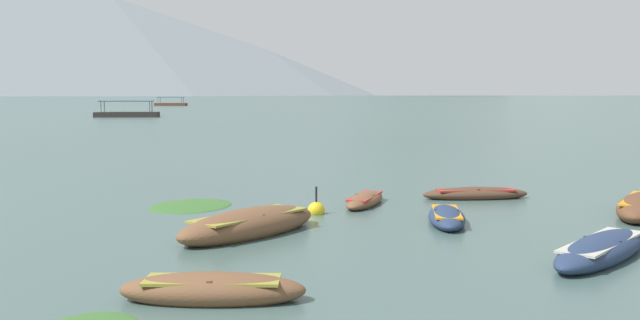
# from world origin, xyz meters

# --- Properties ---
(ground_plane) EXTENTS (6000.00, 6000.00, 0.00)m
(ground_plane) POSITION_xyz_m (0.00, 1500.00, 0.00)
(ground_plane) COLOR #425B56
(mountain_2) EXTENTS (893.17, 893.17, 361.26)m
(mountain_2) POSITION_xyz_m (182.24, 1823.54, 180.63)
(mountain_2) COLOR #4C5B56
(mountain_2) RESTS_ON ground
(mountain_3) EXTENTS (1054.77, 1054.77, 245.07)m
(mountain_3) POSITION_xyz_m (722.10, 1856.93, 122.54)
(mountain_3) COLOR slate
(mountain_3) RESTS_ON ground
(rowboat_2) EXTENTS (3.94, 4.35, 0.81)m
(rowboat_2) POSITION_xyz_m (-3.68, 12.12, 0.25)
(rowboat_2) COLOR brown
(rowboat_2) RESTS_ON ground
(rowboat_3) EXTENTS (3.59, 1.26, 0.48)m
(rowboat_3) POSITION_xyz_m (3.26, 17.89, 0.15)
(rowboat_3) COLOR #4C3323
(rowboat_3) RESTS_ON ground
(rowboat_4) EXTENTS (1.32, 3.15, 0.50)m
(rowboat_4) POSITION_xyz_m (1.45, 13.56, 0.16)
(rowboat_4) COLOR navy
(rowboat_4) RESTS_ON ground
(rowboat_5) EXTENTS (3.16, 1.11, 0.59)m
(rowboat_5) POSITION_xyz_m (-3.83, 6.65, 0.18)
(rowboat_5) COLOR brown
(rowboat_5) RESTS_ON ground
(rowboat_6) EXTENTS (3.74, 4.06, 0.60)m
(rowboat_6) POSITION_xyz_m (3.93, 9.53, 0.19)
(rowboat_6) COLOR navy
(rowboat_6) RESTS_ON ground
(rowboat_7) EXTENTS (1.81, 3.15, 0.44)m
(rowboat_7) POSITION_xyz_m (-0.48, 16.69, 0.14)
(rowboat_7) COLOR brown
(rowboat_7) RESTS_ON ground
(ferry_0) EXTENTS (8.62, 3.61, 2.54)m
(ferry_0) POSITION_xyz_m (-39.89, 187.52, 0.45)
(ferry_0) COLOR brown
(ferry_0) RESTS_ON ground
(ferry_1) EXTENTS (9.14, 3.33, 2.54)m
(ferry_1) POSITION_xyz_m (-28.43, 96.64, 0.45)
(ferry_1) COLOR #2D2826
(ferry_1) RESTS_ON ground
(mooring_buoy) EXTENTS (0.50, 0.50, 0.94)m
(mooring_buoy) POSITION_xyz_m (-2.00, 15.04, 0.11)
(mooring_buoy) COLOR yellow
(mooring_buoy) RESTS_ON ground
(weed_patch_0) EXTENTS (3.14, 3.54, 0.14)m
(weed_patch_0) POSITION_xyz_m (-5.84, 16.51, 0.00)
(weed_patch_0) COLOR #38662D
(weed_patch_0) RESTS_ON ground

